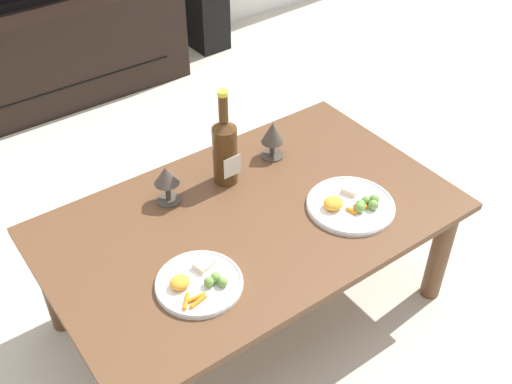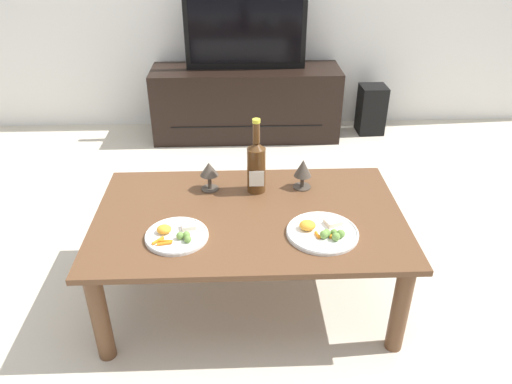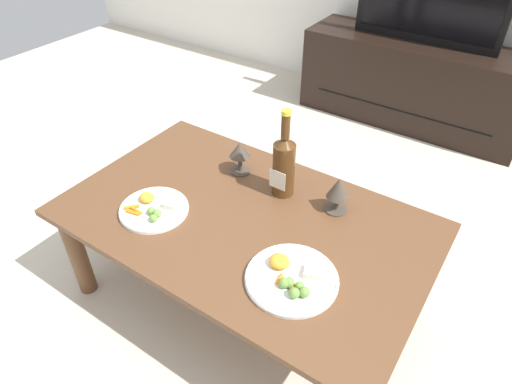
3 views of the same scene
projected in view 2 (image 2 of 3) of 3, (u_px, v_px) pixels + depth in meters
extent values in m
plane|color=beige|center=(250.00, 295.00, 2.28)|extent=(6.40, 6.40, 0.00)
cube|color=brown|center=(249.00, 217.00, 2.06)|extent=(1.30, 0.79, 0.03)
cylinder|color=brown|center=(100.00, 316.00, 1.87)|extent=(0.07, 0.07, 0.43)
cylinder|color=brown|center=(400.00, 308.00, 1.91)|extent=(0.07, 0.07, 0.43)
cylinder|color=brown|center=(131.00, 220.00, 2.44)|extent=(0.07, 0.07, 0.43)
cylinder|color=brown|center=(362.00, 215.00, 2.48)|extent=(0.07, 0.07, 0.43)
cube|color=black|center=(246.00, 103.00, 3.73)|extent=(1.40, 0.41, 0.53)
cube|color=black|center=(247.00, 127.00, 3.60)|extent=(1.12, 0.01, 0.01)
cube|color=black|center=(245.00, 26.00, 3.44)|extent=(0.87, 0.04, 0.61)
cube|color=black|center=(245.00, 27.00, 3.42)|extent=(0.80, 0.01, 0.51)
cube|color=black|center=(371.00, 109.00, 3.82)|extent=(0.20, 0.20, 0.38)
cylinder|color=#4C2D14|center=(256.00, 170.00, 2.17)|extent=(0.08, 0.08, 0.21)
cone|color=#4C2D14|center=(256.00, 146.00, 2.11)|extent=(0.08, 0.08, 0.04)
cylinder|color=#4C2D14|center=(256.00, 133.00, 2.08)|extent=(0.03, 0.03, 0.09)
cylinder|color=yellow|center=(256.00, 121.00, 2.05)|extent=(0.03, 0.03, 0.02)
cube|color=silver|center=(257.00, 179.00, 2.15)|extent=(0.07, 0.00, 0.08)
cylinder|color=#473D33|center=(210.00, 189.00, 2.23)|extent=(0.08, 0.08, 0.01)
cylinder|color=#473D33|center=(210.00, 182.00, 2.21)|extent=(0.02, 0.02, 0.07)
cone|color=#473D33|center=(209.00, 169.00, 2.18)|extent=(0.08, 0.08, 0.06)
cylinder|color=#473D33|center=(302.00, 187.00, 2.25)|extent=(0.08, 0.08, 0.01)
cylinder|color=#473D33|center=(302.00, 181.00, 2.23)|extent=(0.02, 0.02, 0.06)
cone|color=#473D33|center=(303.00, 168.00, 2.20)|extent=(0.08, 0.08, 0.08)
cylinder|color=white|center=(177.00, 236.00, 1.91)|extent=(0.25, 0.25, 0.01)
torus|color=white|center=(177.00, 235.00, 1.90)|extent=(0.25, 0.25, 0.01)
ellipsoid|color=orange|center=(164.00, 229.00, 1.91)|extent=(0.06, 0.05, 0.03)
cube|color=beige|center=(189.00, 226.00, 1.94)|extent=(0.06, 0.06, 0.02)
cylinder|color=orange|center=(158.00, 241.00, 1.86)|extent=(0.04, 0.05, 0.01)
cylinder|color=orange|center=(165.00, 241.00, 1.86)|extent=(0.06, 0.02, 0.01)
cylinder|color=orange|center=(164.00, 243.00, 1.85)|extent=(0.06, 0.02, 0.01)
sphere|color=olive|center=(180.00, 236.00, 1.87)|extent=(0.03, 0.03, 0.03)
sphere|color=olive|center=(188.00, 239.00, 1.86)|extent=(0.03, 0.03, 0.03)
sphere|color=olive|center=(187.00, 235.00, 1.88)|extent=(0.03, 0.03, 0.03)
cylinder|color=white|center=(322.00, 233.00, 1.93)|extent=(0.29, 0.29, 0.01)
torus|color=white|center=(322.00, 231.00, 1.92)|extent=(0.28, 0.28, 0.01)
ellipsoid|color=orange|center=(308.00, 225.00, 1.93)|extent=(0.07, 0.06, 0.04)
cube|color=beige|center=(333.00, 222.00, 1.96)|extent=(0.08, 0.07, 0.02)
cylinder|color=orange|center=(331.00, 235.00, 1.90)|extent=(0.02, 0.04, 0.01)
cylinder|color=orange|center=(327.00, 235.00, 1.89)|extent=(0.04, 0.02, 0.01)
cylinder|color=orange|center=(321.00, 235.00, 1.89)|extent=(0.03, 0.04, 0.01)
cylinder|color=orange|center=(317.00, 235.00, 1.89)|extent=(0.02, 0.04, 0.01)
sphere|color=olive|center=(336.00, 237.00, 1.87)|extent=(0.03, 0.03, 0.03)
sphere|color=olive|center=(334.00, 232.00, 1.90)|extent=(0.03, 0.03, 0.03)
sphere|color=olive|center=(324.00, 235.00, 1.88)|extent=(0.03, 0.03, 0.03)
sphere|color=olive|center=(327.00, 233.00, 1.89)|extent=(0.03, 0.03, 0.03)
sphere|color=olive|center=(341.00, 234.00, 1.88)|extent=(0.03, 0.03, 0.03)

